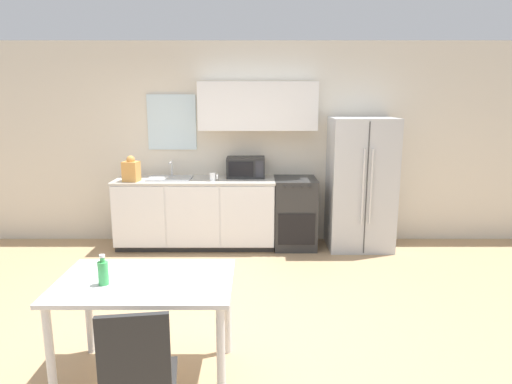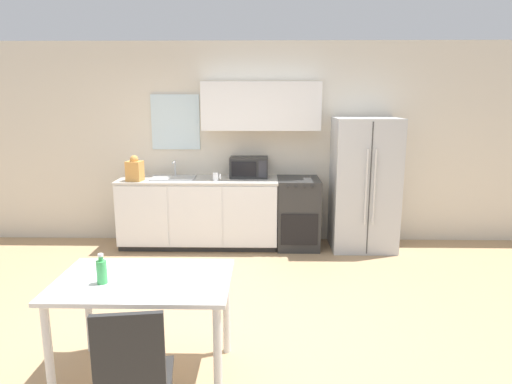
{
  "view_description": "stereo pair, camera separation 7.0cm",
  "coord_description": "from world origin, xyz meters",
  "views": [
    {
      "loc": [
        0.31,
        -3.9,
        2.0
      ],
      "look_at": [
        0.3,
        0.58,
        1.05
      ],
      "focal_mm": 32.0,
      "sensor_mm": 36.0,
      "label": 1
    },
    {
      "loc": [
        0.38,
        -3.9,
        2.0
      ],
      "look_at": [
        0.3,
        0.58,
        1.05
      ],
      "focal_mm": 32.0,
      "sensor_mm": 36.0,
      "label": 2
    }
  ],
  "objects": [
    {
      "name": "coffee_mug",
      "position": [
        -0.24,
        1.86,
        0.98
      ],
      "size": [
        0.11,
        0.08,
        0.1
      ],
      "color": "white",
      "rests_on": "kitchen_counter"
    },
    {
      "name": "oven_range",
      "position": [
        0.83,
        2.0,
        0.46
      ],
      "size": [
        0.55,
        0.63,
        0.93
      ],
      "color": "#2D2D2D",
      "rests_on": "ground_plane"
    },
    {
      "name": "ground_plane",
      "position": [
        0.0,
        0.0,
        0.0
      ],
      "size": [
        12.0,
        12.0,
        0.0
      ],
      "primitive_type": "plane",
      "color": "tan"
    },
    {
      "name": "wall_back",
      "position": [
        0.04,
        2.31,
        1.42
      ],
      "size": [
        12.0,
        0.38,
        2.7
      ],
      "color": "beige",
      "rests_on": "ground_plane"
    },
    {
      "name": "refrigerator",
      "position": [
        1.69,
        1.97,
        0.86
      ],
      "size": [
        0.82,
        0.71,
        1.72
      ],
      "color": "silver",
      "rests_on": "ground_plane"
    },
    {
      "name": "drink_bottle",
      "position": [
        -0.71,
        -1.03,
        0.84
      ],
      "size": [
        0.07,
        0.07,
        0.21
      ],
      "color": "#3FB259",
      "rests_on": "dining_table"
    },
    {
      "name": "kitchen_sink",
      "position": [
        -0.82,
        2.0,
        0.94
      ],
      "size": [
        0.57,
        0.38,
        0.22
      ],
      "color": "#B7BABC",
      "rests_on": "kitchen_counter"
    },
    {
      "name": "kitchen_counter",
      "position": [
        -0.49,
        1.99,
        0.47
      ],
      "size": [
        2.1,
        0.65,
        0.92
      ],
      "color": "#333333",
      "rests_on": "ground_plane"
    },
    {
      "name": "dining_chair_near",
      "position": [
        -0.32,
        -1.72,
        0.54
      ],
      "size": [
        0.45,
        0.45,
        0.93
      ],
      "rotation": [
        0.0,
        0.0,
        0.14
      ],
      "color": "#282828",
      "rests_on": "ground_plane"
    },
    {
      "name": "microwave",
      "position": [
        0.18,
        2.12,
        1.06
      ],
      "size": [
        0.5,
        0.32,
        0.27
      ],
      "color": "#282828",
      "rests_on": "kitchen_counter"
    },
    {
      "name": "dining_table",
      "position": [
        -0.45,
        -0.95,
        0.65
      ],
      "size": [
        1.21,
        0.79,
        0.76
      ],
      "color": "white",
      "rests_on": "ground_plane"
    },
    {
      "name": "grocery_bag_0",
      "position": [
        -1.28,
        1.83,
        1.07
      ],
      "size": [
        0.22,
        0.2,
        0.33
      ],
      "rotation": [
        0.0,
        0.0,
        -0.19
      ],
      "color": "#DB994C",
      "rests_on": "kitchen_counter"
    }
  ]
}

